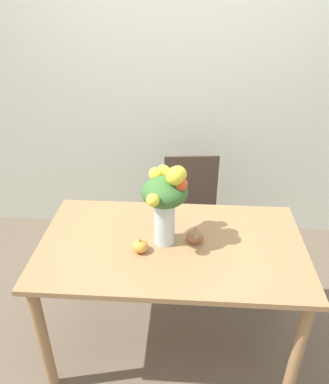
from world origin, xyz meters
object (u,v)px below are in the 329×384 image
(turkey_figurine, at_px, (195,235))
(dining_chair_near_window, at_px, (192,216))
(flower_vase, at_px, (166,198))
(pumpkin, at_px, (140,246))

(turkey_figurine, distance_m, dining_chair_near_window, 0.80)
(flower_vase, xyz_separation_m, turkey_figurine, (0.16, 0.01, -0.23))
(turkey_figurine, bearing_deg, dining_chair_near_window, 90.55)
(turkey_figurine, height_order, dining_chair_near_window, dining_chair_near_window)
(pumpkin, relative_size, dining_chair_near_window, 0.09)
(pumpkin, relative_size, turkey_figurine, 0.66)
(flower_vase, relative_size, turkey_figurine, 3.67)
(pumpkin, xyz_separation_m, dining_chair_near_window, (0.27, 0.82, -0.35))
(flower_vase, relative_size, dining_chair_near_window, 0.51)
(pumpkin, distance_m, dining_chair_near_window, 0.94)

